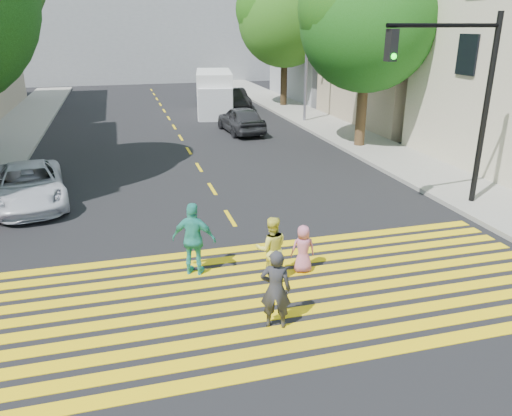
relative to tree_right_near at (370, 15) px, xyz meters
name	(u,v)px	position (x,y,z in m)	size (l,w,h in m)	color
ground	(296,325)	(-8.08, -13.49, -5.97)	(120.00, 120.00, 0.00)	black
sidewalk_left	(18,130)	(-16.58, 8.51, -5.89)	(3.00, 40.00, 0.15)	gray
sidewalk_right	(354,139)	(0.42, 1.51, -5.89)	(3.00, 60.00, 0.15)	gray
crosswalk	(277,293)	(-8.08, -12.21, -5.96)	(13.40, 5.30, 0.01)	yellow
lane_line	(171,122)	(-8.08, 9.01, -5.96)	(0.12, 34.40, 0.01)	yellow
building_right_tan	(432,35)	(6.92, 5.51, -0.97)	(10.00, 10.00, 10.00)	tan
building_right_grey	(350,32)	(6.92, 16.51, -0.97)	(10.00, 10.00, 10.00)	gray
backdrop_block	(141,20)	(-8.08, 34.51, 0.03)	(30.00, 8.00, 12.00)	gray
tree_right_near	(370,15)	(0.00, 0.00, 0.00)	(7.42, 7.01, 8.82)	#47321E
tree_right_far	(286,14)	(0.49, 13.06, 0.28)	(8.10, 7.75, 9.25)	black
pedestrian_man	(276,289)	(-8.49, -13.40, -5.15)	(0.59, 0.39, 1.63)	#2D2D31
pedestrian_woman	(271,249)	(-7.99, -11.51, -5.20)	(0.75, 0.58, 1.54)	#E7E04E
pedestrian_child	(303,249)	(-7.16, -11.35, -5.38)	(0.57, 0.37, 1.17)	#C56986
pedestrian_extra	(194,239)	(-9.66, -10.79, -5.08)	(1.04, 0.43, 1.77)	teal
white_sedan	(29,185)	(-14.13, -4.50, -5.31)	(2.16, 4.69, 1.30)	silver
dark_car_near	(241,119)	(-4.72, 4.91, -5.23)	(1.73, 4.29, 1.46)	#27272A
silver_car	(210,98)	(-4.66, 14.61, -5.37)	(1.68, 4.12, 1.20)	gray
dark_car_parked	(235,99)	(-3.12, 13.29, -5.29)	(1.44, 4.12, 1.36)	black
white_van	(214,94)	(-4.99, 11.14, -4.67)	(3.06, 6.07, 2.74)	white
traffic_signal	(462,87)	(-1.26, -8.54, -2.12)	(4.04, 0.85, 5.95)	black
street_lamp	(304,32)	(-0.53, 6.79, -0.78)	(2.05, 0.33, 9.03)	gray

